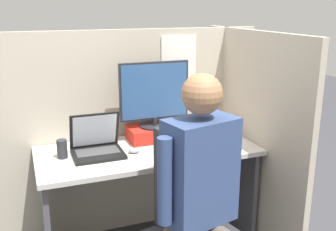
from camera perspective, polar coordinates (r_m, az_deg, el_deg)
The scene contains 13 objects.
cubicle_panel_back at distance 2.78m, azimuth -4.99°, elevation -2.42°, with size 1.87×0.05×1.43m.
cubicle_panel_right at distance 2.73m, azimuth 11.81°, elevation -3.16°, with size 0.04×1.22×1.43m.
desk at distance 2.56m, azimuth -2.89°, elevation -8.55°, with size 1.37×0.60×0.71m.
paper_box at distance 2.65m, azimuth -1.92°, elevation -2.53°, with size 0.36×0.22×0.09m.
monitor at distance 2.58m, azimuth -2.00°, elevation 3.09°, with size 0.47×0.20×0.43m.
laptop at distance 2.42m, azimuth -10.26°, elevation -4.44°, with size 0.30×0.25×0.25m.
mouse at distance 2.42m, azimuth -4.92°, elevation -5.09°, with size 0.07×0.05×0.03m.
stapler at distance 2.78m, azimuth 8.24°, elevation -2.16°, with size 0.04×0.14×0.05m.
carrot_toy at distance 2.38m, azimuth 2.64°, elevation -5.28°, with size 0.04×0.13×0.04m.
office_chair at distance 2.15m, azimuth 3.88°, elevation -14.75°, with size 0.55×0.60×0.99m.
person at distance 1.91m, azimuth 4.95°, elevation -10.54°, with size 0.47×0.45×1.29m.
coffee_mug at distance 2.71m, azimuth 4.18°, elevation -1.97°, with size 0.08×0.08×0.10m.
pen_cup at distance 2.41m, azimuth -15.12°, elevation -4.72°, with size 0.06×0.06×0.11m.
Camera 1 is at (-0.71, -1.92, 1.59)m, focal length 42.00 mm.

